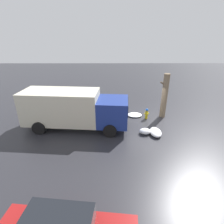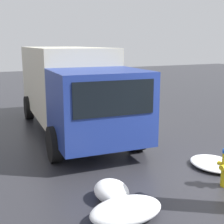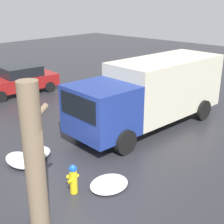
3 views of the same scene
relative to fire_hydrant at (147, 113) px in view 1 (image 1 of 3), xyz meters
name	(u,v)px [view 1 (image 1 of 3)]	position (x,y,z in m)	size (l,w,h in m)	color
ground_plane	(146,118)	(0.00, 0.00, -0.45)	(60.00, 60.00, 0.00)	#28282D
fire_hydrant	(147,113)	(0.00, 0.00, 0.00)	(0.43, 0.33, 0.88)	yellow
tree_trunk	(164,96)	(-1.40, -0.39, 1.35)	(0.71, 0.46, 3.58)	#7F6B51
delivery_truck	(74,108)	(5.54, 1.40, 1.07)	(7.50, 3.04, 2.77)	navy
snow_pile_by_hydrant	(155,132)	(-0.18, 2.46, -0.28)	(0.79, 1.30, 0.34)	white
snow_pile_curbside	(135,115)	(0.88, -0.53, -0.37)	(1.20, 1.00, 0.18)	white
snow_pile_by_tree	(145,131)	(0.52, 2.39, -0.26)	(0.78, 0.63, 0.38)	white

